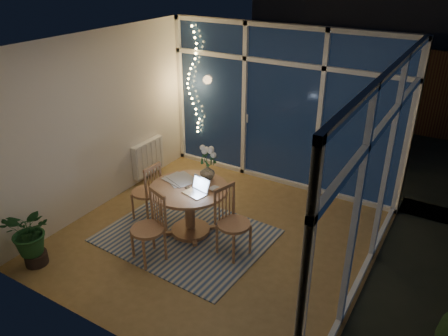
# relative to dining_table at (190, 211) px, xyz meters

# --- Properties ---
(floor) EXTENTS (4.00, 4.00, 0.00)m
(floor) POSITION_rel_dining_table_xyz_m (0.38, 0.09, -0.36)
(floor) COLOR brown
(floor) RESTS_ON ground
(ceiling) EXTENTS (4.00, 4.00, 0.00)m
(ceiling) POSITION_rel_dining_table_xyz_m (0.38, 0.09, 2.24)
(ceiling) COLOR silver
(ceiling) RESTS_ON wall_back
(wall_back) EXTENTS (4.00, 0.04, 2.60)m
(wall_back) POSITION_rel_dining_table_xyz_m (0.38, 2.09, 0.94)
(wall_back) COLOR silver
(wall_back) RESTS_ON floor
(wall_front) EXTENTS (4.00, 0.04, 2.60)m
(wall_front) POSITION_rel_dining_table_xyz_m (0.38, -1.91, 0.94)
(wall_front) COLOR silver
(wall_front) RESTS_ON floor
(wall_left) EXTENTS (0.04, 4.00, 2.60)m
(wall_left) POSITION_rel_dining_table_xyz_m (-1.62, 0.09, 0.94)
(wall_left) COLOR silver
(wall_left) RESTS_ON floor
(wall_right) EXTENTS (0.04, 4.00, 2.60)m
(wall_right) POSITION_rel_dining_table_xyz_m (2.38, 0.09, 0.94)
(wall_right) COLOR silver
(wall_right) RESTS_ON floor
(window_wall_back) EXTENTS (4.00, 0.10, 2.60)m
(window_wall_back) POSITION_rel_dining_table_xyz_m (0.38, 2.05, 0.94)
(window_wall_back) COLOR silver
(window_wall_back) RESTS_ON floor
(window_wall_right) EXTENTS (0.10, 4.00, 2.60)m
(window_wall_right) POSITION_rel_dining_table_xyz_m (2.34, 0.09, 0.94)
(window_wall_right) COLOR silver
(window_wall_right) RESTS_ON floor
(radiator) EXTENTS (0.10, 0.70, 0.58)m
(radiator) POSITION_rel_dining_table_xyz_m (-1.56, 0.99, 0.04)
(radiator) COLOR white
(radiator) RESTS_ON wall_left
(fairy_lights) EXTENTS (0.24, 0.10, 1.85)m
(fairy_lights) POSITION_rel_dining_table_xyz_m (-1.27, 1.97, 1.16)
(fairy_lights) COLOR #FFD366
(fairy_lights) RESTS_ON window_wall_back
(garden_patio) EXTENTS (12.00, 6.00, 0.10)m
(garden_patio) POSITION_rel_dining_table_xyz_m (0.88, 5.09, -0.42)
(garden_patio) COLOR black
(garden_patio) RESTS_ON ground
(garden_fence) EXTENTS (11.00, 0.08, 1.80)m
(garden_fence) POSITION_rel_dining_table_xyz_m (0.38, 5.59, 0.54)
(garden_fence) COLOR #341913
(garden_fence) RESTS_ON ground
(neighbour_roof) EXTENTS (7.00, 3.00, 2.20)m
(neighbour_roof) POSITION_rel_dining_table_xyz_m (0.68, 8.59, 1.84)
(neighbour_roof) COLOR #363941
(neighbour_roof) RESTS_ON ground
(garden_shrubs) EXTENTS (0.90, 0.90, 0.90)m
(garden_shrubs) POSITION_rel_dining_table_xyz_m (-0.42, 3.49, 0.09)
(garden_shrubs) COLOR black
(garden_shrubs) RESTS_ON ground
(rug) EXTENTS (2.24, 1.84, 0.01)m
(rug) POSITION_rel_dining_table_xyz_m (0.00, -0.10, -0.35)
(rug) COLOR #BFB69B
(rug) RESTS_ON floor
(dining_table) EXTENTS (1.11, 1.11, 0.72)m
(dining_table) POSITION_rel_dining_table_xyz_m (0.00, 0.00, 0.00)
(dining_table) COLOR olive
(dining_table) RESTS_ON floor
(chair_left) EXTENTS (0.45, 0.45, 0.92)m
(chair_left) POSITION_rel_dining_table_xyz_m (-0.76, -0.01, 0.10)
(chair_left) COLOR olive
(chair_left) RESTS_ON floor
(chair_right) EXTENTS (0.54, 0.54, 0.96)m
(chair_right) POSITION_rel_dining_table_xyz_m (0.75, -0.11, 0.12)
(chair_right) COLOR olive
(chair_right) RESTS_ON floor
(chair_front) EXTENTS (0.57, 0.57, 0.95)m
(chair_front) POSITION_rel_dining_table_xyz_m (-0.10, -0.75, 0.12)
(chair_front) COLOR olive
(chair_front) RESTS_ON floor
(laptop) EXTENTS (0.35, 0.32, 0.22)m
(laptop) POSITION_rel_dining_table_xyz_m (0.17, -0.10, 0.47)
(laptop) COLOR #B6B7BB
(laptop) RESTS_ON dining_table
(flower_vase) EXTENTS (0.21, 0.21, 0.21)m
(flower_vase) POSITION_rel_dining_table_xyz_m (0.08, 0.34, 0.47)
(flower_vase) COLOR silver
(flower_vase) RESTS_ON dining_table
(bowl) EXTENTS (0.16, 0.16, 0.04)m
(bowl) POSITION_rel_dining_table_xyz_m (0.34, 0.11, 0.38)
(bowl) COLOR white
(bowl) RESTS_ON dining_table
(newspapers) EXTENTS (0.48, 0.42, 0.02)m
(newspapers) POSITION_rel_dining_table_xyz_m (-0.21, 0.10, 0.37)
(newspapers) COLOR silver
(newspapers) RESTS_ON dining_table
(phone) EXTENTS (0.13, 0.09, 0.01)m
(phone) POSITION_rel_dining_table_xyz_m (0.02, -0.03, 0.37)
(phone) COLOR black
(phone) RESTS_ON dining_table
(potted_plant) EXTENTS (0.61, 0.56, 0.76)m
(potted_plant) POSITION_rel_dining_table_xyz_m (-1.27, -1.56, 0.02)
(potted_plant) COLOR #1A4922
(potted_plant) RESTS_ON floor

